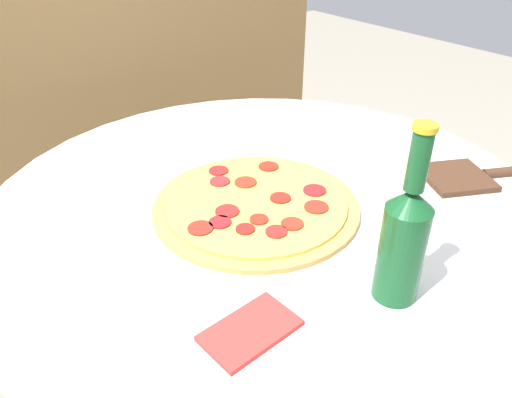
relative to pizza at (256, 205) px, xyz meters
The scene contains 6 objects.
table 0.18m from the pizza, 16.16° to the left, with size 1.06×1.06×0.77m.
fence_panel 0.82m from the pizza, 87.24° to the left, with size 1.65×0.04×1.45m.
pizza is the anchor object (origin of this frame).
beer_bottle 0.31m from the pizza, 86.99° to the right, with size 0.06×0.06×0.26m.
pizza_paddle 0.45m from the pizza, 23.73° to the right, with size 0.26×0.18×0.02m.
napkin 0.30m from the pizza, 129.56° to the right, with size 0.13×0.08×0.01m.
Camera 1 is at (-0.51, -0.61, 1.27)m, focal length 35.00 mm.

